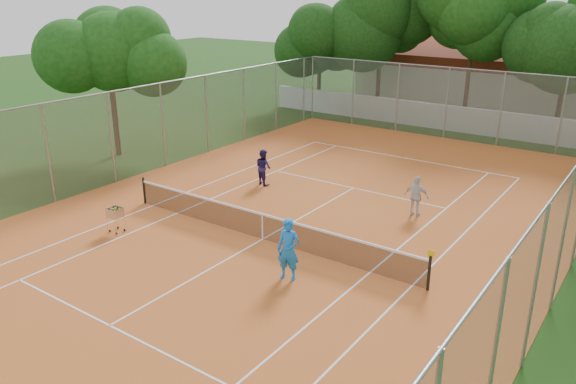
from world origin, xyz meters
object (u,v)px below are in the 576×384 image
Objects in this scene: player_far_right at (416,196)px; ball_hopper at (116,219)px; player_near at (288,250)px; player_far_left at (263,167)px; clubhouse at (478,72)px; tennis_net at (263,226)px.

player_far_right reaches higher than ball_hopper.
player_near reaches higher than player_far_left.
player_far_right is at bearing -77.31° from clubhouse.
player_far_left is at bearing -93.49° from clubhouse.
player_far_left is 1.00× the size of player_far_right.
tennis_net is 29.12m from clubhouse.
player_far_left is (-3.49, 4.58, 0.29)m from tennis_net.
clubhouse is at bearing -75.42° from player_far_left.
player_near is at bearing 73.04° from player_far_right.
player_near is 6.95m from ball_hopper.
player_far_left reaches higher than ball_hopper.
ball_hopper is at bearing -151.75° from tennis_net.
player_far_right is at bearing 55.79° from tennis_net.
tennis_net is at bearing 27.79° from ball_hopper.
ball_hopper is (-2.59, -31.47, -1.69)m from clubhouse.
clubhouse reaches higher than ball_hopper.
tennis_net is 5.21m from ball_hopper.
tennis_net is 2.94m from player_near.
ball_hopper is (-6.90, -0.71, -0.46)m from player_near.
player_far_left is 1.60× the size of ball_hopper.
clubhouse is 8.63× the size of player_near.
player_far_right is (5.40, -24.00, -1.40)m from clubhouse.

